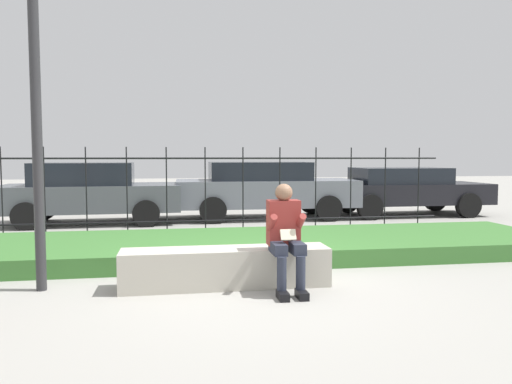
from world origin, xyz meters
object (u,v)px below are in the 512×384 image
car_parked_left (90,192)px  street_lamp (35,73)px  car_parked_center (264,188)px  stone_bench (226,270)px  car_parked_right (404,189)px  person_seated_reader (285,232)px

car_parked_left → street_lamp: bearing=-88.3°
car_parked_center → street_lamp: 7.63m
car_parked_left → stone_bench: bearing=-69.5°
car_parked_right → street_lamp: street_lamp is taller
car_parked_right → car_parked_left: (-8.10, -0.35, 0.05)m
car_parked_right → car_parked_left: car_parked_left is taller
stone_bench → car_parked_left: size_ratio=0.61×
person_seated_reader → car_parked_left: 7.30m
car_parked_right → person_seated_reader: bearing=-125.4°
stone_bench → car_parked_center: (1.67, 6.52, 0.56)m
person_seated_reader → car_parked_left: (-3.27, 6.53, 0.06)m
street_lamp → car_parked_left: bearing=93.7°
person_seated_reader → street_lamp: bearing=170.5°
stone_bench → person_seated_reader: size_ratio=2.00×
car_parked_right → street_lamp: 10.19m
car_parked_center → car_parked_left: 4.27m
car_parked_left → street_lamp: 6.32m
car_parked_center → street_lamp: street_lamp is taller
person_seated_reader → car_parked_center: size_ratio=0.28×
person_seated_reader → car_parked_center: car_parked_center is taller
car_parked_center → street_lamp: bearing=-120.4°
car_parked_left → car_parked_right: bearing=0.4°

